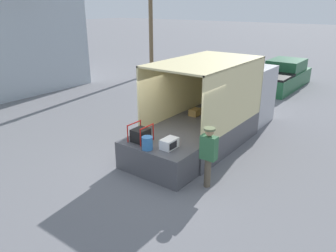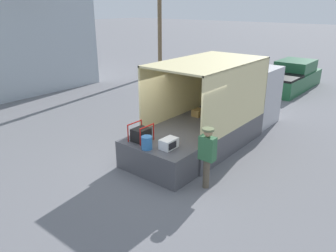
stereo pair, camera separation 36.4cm
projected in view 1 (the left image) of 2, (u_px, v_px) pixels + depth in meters
The scene contains 9 objects.
ground_plane at pixel (168, 165), 10.20m from camera, with size 160.00×160.00×0.00m, color slate.
box_truck at pixel (224, 108), 12.59m from camera, with size 6.19×2.39×2.96m.
tailgate_deck at pixel (156, 159), 9.63m from camera, with size 1.12×2.27×0.87m, color #4C4C51.
microwave at pixel (169, 143), 9.24m from camera, with size 0.52×0.35×0.29m.
portable_generator at pixel (141, 135), 9.71m from camera, with size 0.61×0.53×0.53m.
orange_bucket at pixel (147, 143), 9.15m from camera, with size 0.31×0.31×0.38m.
worker_person at pixel (209, 151), 8.64m from camera, with size 0.31×0.44×1.72m.
pickup_truck_green at pixel (282, 77), 19.40m from camera, with size 5.36×1.96×1.58m.
utility_pole at pixel (150, 3), 21.73m from camera, with size 1.80×0.28×9.20m.
Camera 1 is at (-7.31, -5.45, 4.72)m, focal length 35.00 mm.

